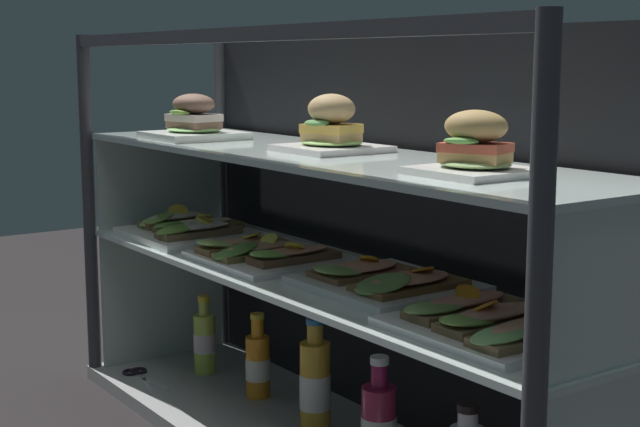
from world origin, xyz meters
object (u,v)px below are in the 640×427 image
Objects in this scene: juice_bottle_back_left at (258,364)px; kitchen_scissors at (138,375)px; plated_roll_sandwich_left_of_center at (330,130)px; juice_bottle_front_right_end at (205,341)px; plated_roll_sandwich_near_right_corner at (475,151)px; juice_bottle_back_center at (379,425)px; plated_roll_sandwich_mid_right at (194,123)px; open_sandwich_tray_near_right_corner at (189,229)px; open_sandwich_tray_left_of_center at (265,253)px; open_sandwich_tray_right_of_center at (492,322)px; open_sandwich_tray_mid_right at (384,280)px; juice_bottle_tucked_behind at (315,384)px.

juice_bottle_back_left reaches higher than kitchen_scissors.
plated_roll_sandwich_left_of_center is 0.93× the size of juice_bottle_front_right_end.
plated_roll_sandwich_near_right_corner is 0.76× the size of juice_bottle_back_center.
plated_roll_sandwich_mid_right is 0.91m from plated_roll_sandwich_near_right_corner.
juice_bottle_front_right_end is at bearing 120.64° from open_sandwich_tray_near_right_corner.
juice_bottle_front_right_end is (-1.01, 0.04, -0.58)m from plated_roll_sandwich_near_right_corner.
plated_roll_sandwich_left_of_center is 0.61× the size of open_sandwich_tray_left_of_center.
open_sandwich_tray_right_of_center is at bearing -5.68° from plated_roll_sandwich_near_right_corner.
open_sandwich_tray_left_of_center is at bearing -179.08° from plated_roll_sandwich_near_right_corner.
plated_roll_sandwich_left_of_center is at bearing 174.18° from open_sandwich_tray_right_of_center.
open_sandwich_tray_mid_right is (-0.28, 0.04, -0.27)m from plated_roll_sandwich_near_right_corner.
open_sandwich_tray_left_of_center is 1.00× the size of open_sandwich_tray_mid_right.
plated_roll_sandwich_near_right_corner is 0.57× the size of open_sandwich_tray_near_right_corner.
open_sandwich_tray_right_of_center is 0.46m from juice_bottle_back_center.
open_sandwich_tray_left_of_center is at bearing -160.43° from plated_roll_sandwich_left_of_center.
open_sandwich_tray_right_of_center is (0.52, -0.05, -0.28)m from plated_roll_sandwich_left_of_center.
open_sandwich_tray_mid_right reaches higher than juice_bottle_front_right_end.
open_sandwich_tray_left_of_center is 0.35m from open_sandwich_tray_mid_right.
plated_roll_sandwich_near_right_corner is at bearing -2.26° from juice_bottle_front_right_end.
kitchen_scissors is at bearing -168.92° from juice_bottle_back_center.
juice_bottle_back_center is (-0.01, -0.00, -0.30)m from open_sandwich_tray_mid_right.
open_sandwich_tray_left_of_center is 1.35× the size of juice_bottle_back_center.
open_sandwich_tray_mid_right is at bearing 6.79° from plated_roll_sandwich_mid_right.
open_sandwich_tray_near_right_corner reaches higher than open_sandwich_tray_left_of_center.
open_sandwich_tray_left_of_center is 0.46m from juice_bottle_back_center.
juice_bottle_back_left is at bearing 155.36° from open_sandwich_tray_left_of_center.
juice_bottle_front_right_end is at bearing 145.27° from plated_roll_sandwich_mid_right.
open_sandwich_tray_near_right_corner is at bearing -160.05° from juice_bottle_back_left.
plated_roll_sandwich_near_right_corner reaches higher than open_sandwich_tray_near_right_corner.
juice_bottle_front_right_end is 0.82× the size of juice_bottle_tucked_behind.
plated_roll_sandwich_near_right_corner is at bearing -6.14° from juice_bottle_tucked_behind.
kitchen_scissors is (-0.31, -0.17, -0.08)m from juice_bottle_back_left.
kitchen_scissors is (-1.14, -0.11, -0.39)m from open_sandwich_tray_right_of_center.
open_sandwich_tray_right_of_center reaches higher than juice_bottle_front_right_end.
plated_roll_sandwich_mid_right reaches higher than juice_bottle_back_center.
juice_bottle_front_right_end is at bearing 177.74° from plated_roll_sandwich_near_right_corner.
plated_roll_sandwich_left_of_center is 0.80m from juice_bottle_front_right_end.
open_sandwich_tray_near_right_corner is at bearing -179.15° from open_sandwich_tray_left_of_center.
plated_roll_sandwich_left_of_center is 0.33m from open_sandwich_tray_left_of_center.
juice_bottle_tucked_behind is (0.24, -0.00, 0.02)m from juice_bottle_back_left.
open_sandwich_tray_mid_right reaches higher than juice_bottle_back_left.
open_sandwich_tray_near_right_corner is 0.35m from open_sandwich_tray_left_of_center.
plated_roll_sandwich_mid_right is at bearing -177.88° from plated_roll_sandwich_near_right_corner.
open_sandwich_tray_right_of_center is at bearing -2.43° from juice_bottle_front_right_end.
kitchen_scissors is at bearing -174.46° from open_sandwich_tray_right_of_center.
open_sandwich_tray_left_of_center is (0.35, 0.01, -0.00)m from open_sandwich_tray_near_right_corner.
open_sandwich_tray_mid_right is 0.30m from juice_bottle_back_center.
open_sandwich_tray_near_right_corner is (-0.07, 0.02, -0.27)m from plated_roll_sandwich_mid_right.
juice_bottle_tucked_behind is (-0.54, 0.06, -0.56)m from plated_roll_sandwich_near_right_corner.
open_sandwich_tray_near_right_corner reaches higher than kitchen_scissors.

